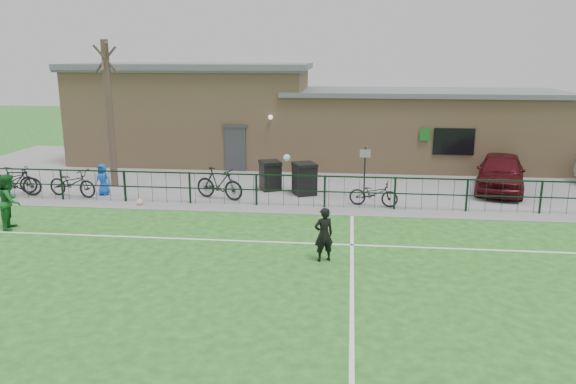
# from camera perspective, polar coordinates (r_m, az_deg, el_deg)

# --- Properties ---
(ground) EXTENTS (90.00, 90.00, 0.00)m
(ground) POSITION_cam_1_polar(r_m,az_deg,el_deg) (13.03, -2.48, -10.88)
(ground) COLOR #1E5D1B
(ground) RESTS_ON ground
(paving_strip) EXTENTS (34.00, 13.00, 0.02)m
(paving_strip) POSITION_cam_1_polar(r_m,az_deg,el_deg) (25.83, 2.09, 1.74)
(paving_strip) COLOR slate
(paving_strip) RESTS_ON ground
(pitch_line_touch) EXTENTS (28.00, 0.10, 0.01)m
(pitch_line_touch) POSITION_cam_1_polar(r_m,az_deg,el_deg) (20.32, 0.87, -1.65)
(pitch_line_touch) COLOR white
(pitch_line_touch) RESTS_ON ground
(pitch_line_mid) EXTENTS (28.00, 0.10, 0.01)m
(pitch_line_mid) POSITION_cam_1_polar(r_m,az_deg,el_deg) (16.71, -0.38, -5.14)
(pitch_line_mid) COLOR white
(pitch_line_mid) RESTS_ON ground
(pitch_line_perp) EXTENTS (0.10, 16.00, 0.01)m
(pitch_line_perp) POSITION_cam_1_polar(r_m,az_deg,el_deg) (12.90, 6.51, -11.22)
(pitch_line_perp) COLOR white
(pitch_line_perp) RESTS_ON ground
(perimeter_fence) EXTENTS (28.00, 0.10, 1.20)m
(perimeter_fence) POSITION_cam_1_polar(r_m,az_deg,el_deg) (20.36, 0.94, 0.11)
(perimeter_fence) COLOR black
(perimeter_fence) RESTS_ON ground
(bare_tree) EXTENTS (0.30, 0.30, 6.00)m
(bare_tree) POSITION_cam_1_polar(r_m,az_deg,el_deg) (24.40, -17.67, 7.50)
(bare_tree) COLOR #423128
(bare_tree) RESTS_ON ground
(wheelie_bin_left) EXTENTS (1.01, 1.06, 1.11)m
(wheelie_bin_left) POSITION_cam_1_polar(r_m,az_deg,el_deg) (22.88, -1.81, 1.59)
(wheelie_bin_left) COLOR black
(wheelie_bin_left) RESTS_ON paving_strip
(wheelie_bin_right) EXTENTS (1.07, 1.12, 1.17)m
(wheelie_bin_right) POSITION_cam_1_polar(r_m,az_deg,el_deg) (22.14, 1.68, 1.26)
(wheelie_bin_right) COLOR black
(wheelie_bin_right) RESTS_ON paving_strip
(sign_post) EXTENTS (0.06, 0.06, 2.00)m
(sign_post) POSITION_cam_1_polar(r_m,az_deg,el_deg) (21.57, 7.78, 1.92)
(sign_post) COLOR black
(sign_post) RESTS_ON paving_strip
(car_maroon) EXTENTS (2.90, 4.80, 1.53)m
(car_maroon) POSITION_cam_1_polar(r_m,az_deg,el_deg) (24.24, 20.79, 1.89)
(car_maroon) COLOR #420B12
(car_maroon) RESTS_ON paving_strip
(bicycle_a) EXTENTS (2.13, 1.12, 1.06)m
(bicycle_a) POSITION_cam_1_polar(r_m,az_deg,el_deg) (24.81, -26.34, 1.06)
(bicycle_a) COLOR black
(bicycle_a) RESTS_ON paving_strip
(bicycle_b) EXTENTS (1.99, 0.84, 1.16)m
(bicycle_b) POSITION_cam_1_polar(r_m,az_deg,el_deg) (24.29, -25.88, 0.97)
(bicycle_b) COLOR black
(bicycle_b) RESTS_ON paving_strip
(bicycle_c) EXTENTS (2.16, 1.09, 1.09)m
(bicycle_c) POSITION_cam_1_polar(r_m,az_deg,el_deg) (23.33, -21.06, 0.87)
(bicycle_c) COLOR black
(bicycle_c) RESTS_ON paving_strip
(bicycle_d) EXTENTS (2.10, 1.20, 1.22)m
(bicycle_d) POSITION_cam_1_polar(r_m,az_deg,el_deg) (21.55, -6.99, 0.87)
(bicycle_d) COLOR black
(bicycle_d) RESTS_ON paving_strip
(bicycle_e) EXTENTS (1.86, 0.90, 0.93)m
(bicycle_e) POSITION_cam_1_polar(r_m,az_deg,el_deg) (20.68, 8.69, -0.15)
(bicycle_e) COLOR black
(bicycle_e) RESTS_ON paving_strip
(spectator_child) EXTENTS (0.67, 0.50, 1.24)m
(spectator_child) POSITION_cam_1_polar(r_m,az_deg,el_deg) (23.17, -18.29, 1.21)
(spectator_child) COLOR blue
(spectator_child) RESTS_ON paving_strip
(goalkeeper_kick) EXTENTS (1.77, 3.39, 2.37)m
(goalkeeper_kick) POSITION_cam_1_polar(r_m,az_deg,el_deg) (15.17, 3.49, -4.00)
(goalkeeper_kick) COLOR black
(goalkeeper_kick) RESTS_ON ground
(outfield_player) EXTENTS (0.88, 1.01, 1.78)m
(outfield_player) POSITION_cam_1_polar(r_m,az_deg,el_deg) (19.88, -26.38, -0.85)
(outfield_player) COLOR #1B5F24
(outfield_player) RESTS_ON ground
(ball_ground) EXTENTS (0.24, 0.24, 0.24)m
(ball_ground) POSITION_cam_1_polar(r_m,az_deg,el_deg) (21.39, -14.82, -1.00)
(ball_ground) COLOR white
(ball_ground) RESTS_ON ground
(clubhouse) EXTENTS (24.25, 5.40, 4.96)m
(clubhouse) POSITION_cam_1_polar(r_m,az_deg,el_deg) (28.50, 0.81, 7.41)
(clubhouse) COLOR tan
(clubhouse) RESTS_ON ground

